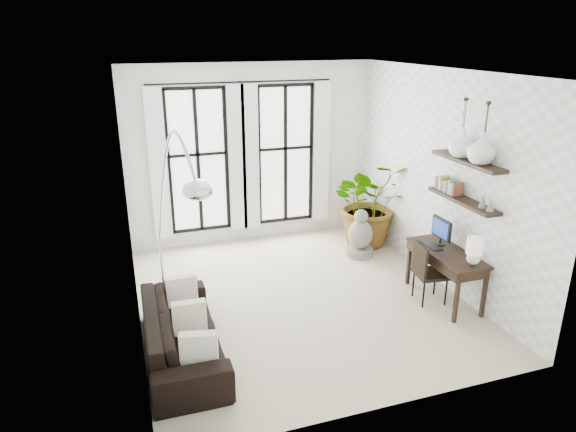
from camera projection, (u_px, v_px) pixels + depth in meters
name	position (u px, v px, depth m)	size (l,w,h in m)	color
floor	(299.00, 297.00, 7.53)	(5.00, 5.00, 0.00)	#C1B29A
ceiling	(301.00, 72.00, 6.46)	(5.00, 5.00, 0.00)	white
wall_left	(128.00, 210.00, 6.32)	(5.00, 5.00, 0.00)	#B5CABA
wall_right	(441.00, 179.00, 7.66)	(5.00, 5.00, 0.00)	white
wall_back	(253.00, 154.00, 9.23)	(4.50, 4.50, 0.00)	white
windows	(243.00, 158.00, 9.12)	(3.26, 0.13, 2.65)	white
wall_shelves	(463.00, 184.00, 6.97)	(0.25, 1.30, 0.60)	black
sofa	(182.00, 332.00, 6.08)	(2.15, 0.84, 0.63)	black
throw_pillows	(189.00, 317.00, 6.04)	(0.40, 1.52, 0.40)	beige
plant	(370.00, 202.00, 9.20)	(1.43, 1.24, 1.59)	#2D7228
desk	(449.00, 256.00, 7.18)	(0.54, 1.29, 1.15)	black
desk_chair	(426.00, 269.00, 7.25)	(0.47, 0.47, 0.89)	black
arc_lamp	(175.00, 182.00, 6.00)	(0.77, 1.34, 2.64)	silver
buddha	(360.00, 237.00, 8.82)	(0.47, 0.47, 0.85)	gray
vase_a	(482.00, 149.00, 6.53)	(0.37, 0.37, 0.38)	white
vase_b	(462.00, 143.00, 6.88)	(0.37, 0.37, 0.38)	white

